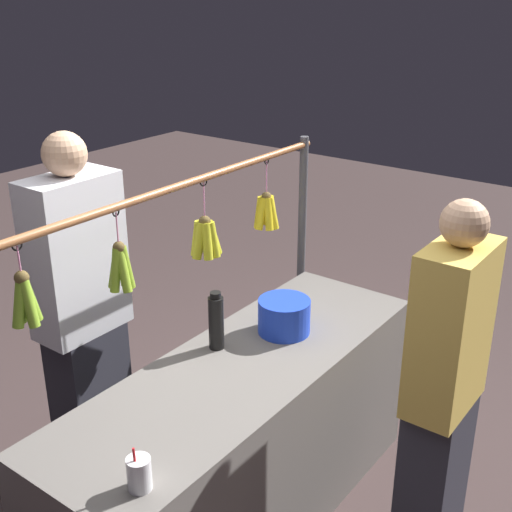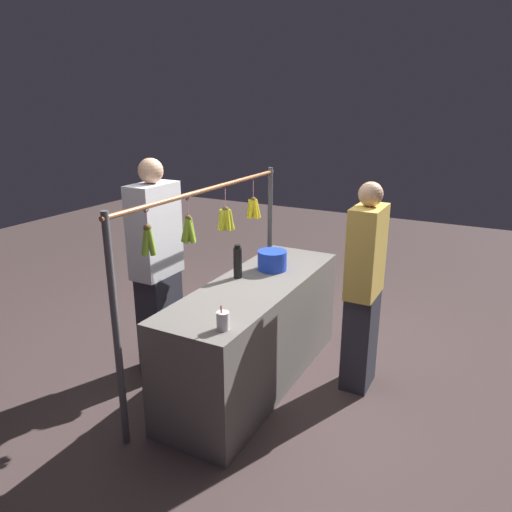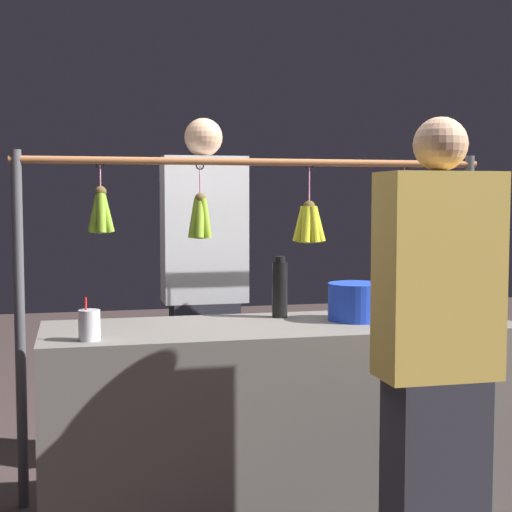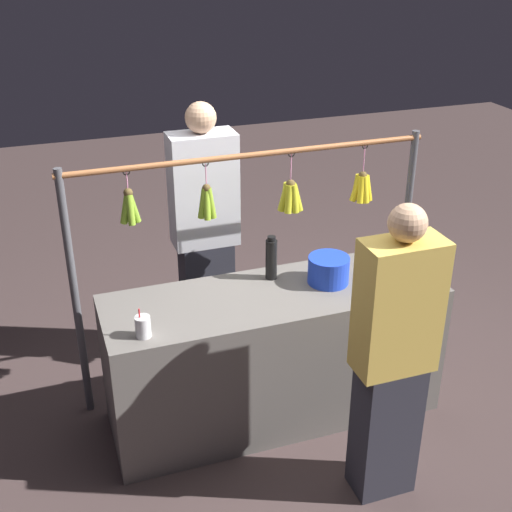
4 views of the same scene
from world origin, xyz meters
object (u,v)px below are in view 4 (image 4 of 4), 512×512
(water_bottle, at_px, (271,258))
(drink_cup, at_px, (143,327))
(customer_person, at_px, (392,361))
(blue_bucket, at_px, (329,270))
(vendor_person, at_px, (205,238))

(water_bottle, distance_m, drink_cup, 0.86)
(water_bottle, bearing_deg, customer_person, 107.11)
(water_bottle, bearing_deg, drink_cup, 24.17)
(drink_cup, bearing_deg, customer_person, 153.29)
(blue_bucket, distance_m, drink_cup, 1.09)
(vendor_person, xyz_separation_m, customer_person, (-0.50, 1.47, -0.06))
(drink_cup, relative_size, customer_person, 0.10)
(water_bottle, height_order, drink_cup, water_bottle)
(drink_cup, distance_m, customer_person, 1.19)
(drink_cup, xyz_separation_m, vendor_person, (-0.56, -0.93, -0.03))
(water_bottle, xyz_separation_m, customer_person, (-0.27, 0.89, -0.16))
(blue_bucket, bearing_deg, customer_person, 89.31)
(vendor_person, bearing_deg, water_bottle, 111.01)
(drink_cup, relative_size, vendor_person, 0.09)
(water_bottle, xyz_separation_m, drink_cup, (0.79, 0.35, -0.07))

